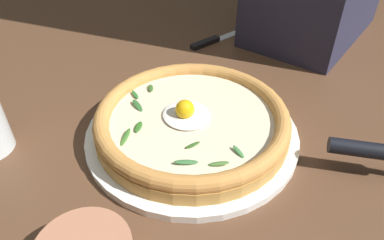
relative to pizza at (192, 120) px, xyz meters
name	(u,v)px	position (x,y,z in m)	size (l,w,h in m)	color
ground_plane	(179,146)	(-0.01, -0.02, -0.05)	(2.40, 2.40, 0.03)	brown
pizza_plate	(192,133)	(0.00, 0.00, -0.03)	(0.33, 0.33, 0.01)	white
pizza	(192,120)	(0.00, 0.00, 0.00)	(0.29, 0.29, 0.05)	#C99245
pizza_cutter	(384,152)	(0.21, 0.16, 0.01)	(0.13, 0.11, 0.09)	silver
table_knife	(219,38)	(-0.24, 0.25, -0.03)	(0.03, 0.23, 0.01)	silver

